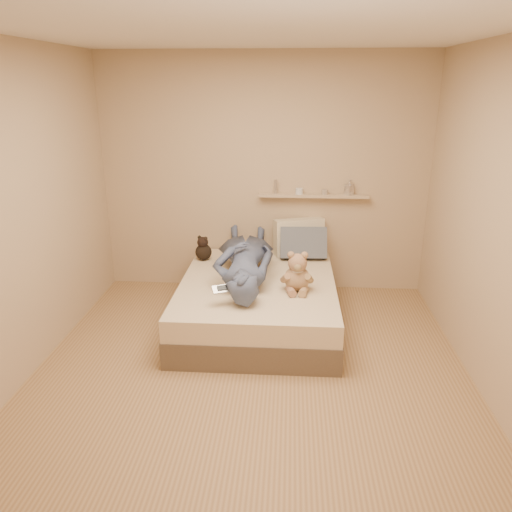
# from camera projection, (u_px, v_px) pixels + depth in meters

# --- Properties ---
(room) EXTENTS (3.80, 3.80, 3.80)m
(room) POSITION_uv_depth(u_px,v_px,m) (250.00, 221.00, 3.69)
(room) COLOR #9E7D51
(room) RESTS_ON ground
(bed) EXTENTS (1.50, 1.90, 0.45)m
(bed) POSITION_uv_depth(u_px,v_px,m) (258.00, 302.00, 4.93)
(bed) COLOR brown
(bed) RESTS_ON floor
(game_console) EXTENTS (0.19, 0.14, 0.06)m
(game_console) POSITION_uv_depth(u_px,v_px,m) (223.00, 289.00, 4.25)
(game_console) COLOR #B9BBC0
(game_console) RESTS_ON bed
(teddy_bear) EXTENTS (0.32, 0.31, 0.39)m
(teddy_bear) POSITION_uv_depth(u_px,v_px,m) (297.00, 275.00, 4.55)
(teddy_bear) COLOR tan
(teddy_bear) RESTS_ON bed
(dark_plush) EXTENTS (0.18, 0.18, 0.27)m
(dark_plush) POSITION_uv_depth(u_px,v_px,m) (203.00, 250.00, 5.38)
(dark_plush) COLOR black
(dark_plush) RESTS_ON bed
(pillow_cream) EXTENTS (0.58, 0.36, 0.41)m
(pillow_cream) POSITION_uv_depth(u_px,v_px,m) (299.00, 237.00, 5.54)
(pillow_cream) COLOR beige
(pillow_cream) RESTS_ON bed
(pillow_grey) EXTENTS (0.51, 0.29, 0.37)m
(pillow_grey) POSITION_uv_depth(u_px,v_px,m) (303.00, 243.00, 5.42)
(pillow_grey) COLOR slate
(pillow_grey) RESTS_ON bed
(person) EXTENTS (0.68, 1.64, 0.38)m
(person) POSITION_uv_depth(u_px,v_px,m) (244.00, 258.00, 4.89)
(person) COLOR #485171
(person) RESTS_ON bed
(wall_shelf) EXTENTS (1.20, 0.12, 0.03)m
(wall_shelf) POSITION_uv_depth(u_px,v_px,m) (314.00, 196.00, 5.46)
(wall_shelf) COLOR tan
(wall_shelf) RESTS_ON wall_back
(shelf_bottles) EXTENTS (0.87, 0.11, 0.17)m
(shelf_bottles) POSITION_uv_depth(u_px,v_px,m) (327.00, 189.00, 5.42)
(shelf_bottles) COLOR silver
(shelf_bottles) RESTS_ON wall_shelf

